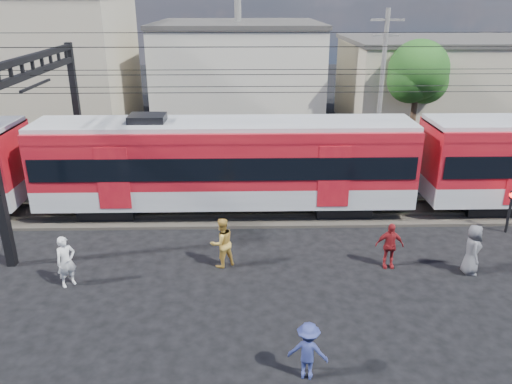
# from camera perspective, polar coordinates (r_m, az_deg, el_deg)

# --- Properties ---
(ground) EXTENTS (120.00, 120.00, 0.00)m
(ground) POSITION_cam_1_polar(r_m,az_deg,el_deg) (15.54, 4.84, -14.27)
(ground) COLOR black
(ground) RESTS_ON ground
(track_bed) EXTENTS (70.00, 3.40, 0.12)m
(track_bed) POSITION_cam_1_polar(r_m,az_deg,el_deg) (22.47, 2.77, -2.16)
(track_bed) COLOR #2D2823
(track_bed) RESTS_ON ground
(rail_near) EXTENTS (70.00, 0.12, 0.12)m
(rail_near) POSITION_cam_1_polar(r_m,az_deg,el_deg) (21.74, 2.91, -2.66)
(rail_near) COLOR #59544C
(rail_near) RESTS_ON track_bed
(rail_far) EXTENTS (70.00, 0.12, 0.12)m
(rail_far) POSITION_cam_1_polar(r_m,az_deg,el_deg) (23.11, 2.65, -1.14)
(rail_far) COLOR #59544C
(rail_far) RESTS_ON track_bed
(commuter_train) EXTENTS (50.30, 3.08, 4.17)m
(commuter_train) POSITION_cam_1_polar(r_m,az_deg,el_deg) (21.59, -2.98, 3.49)
(commuter_train) COLOR black
(commuter_train) RESTS_ON ground
(catenary) EXTENTS (70.00, 9.30, 7.52)m
(catenary) POSITION_cam_1_polar(r_m,az_deg,el_deg) (22.07, -20.36, 9.92)
(catenary) COLOR black
(catenary) RESTS_ON ground
(building_west) EXTENTS (14.28, 10.20, 9.30)m
(building_west) POSITION_cam_1_polar(r_m,az_deg,el_deg) (39.90, -24.79, 13.25)
(building_west) COLOR tan
(building_west) RESTS_ON ground
(building_midwest) EXTENTS (12.24, 12.24, 7.30)m
(building_midwest) POSITION_cam_1_polar(r_m,az_deg,el_deg) (39.90, -2.01, 13.68)
(building_midwest) COLOR beige
(building_midwest) RESTS_ON ground
(building_mideast) EXTENTS (16.32, 10.20, 6.30)m
(building_mideast) POSITION_cam_1_polar(r_m,az_deg,el_deg) (40.14, 21.96, 11.51)
(building_mideast) COLOR tan
(building_mideast) RESTS_ON ground
(utility_pole_mid) EXTENTS (1.80, 0.24, 8.50)m
(utility_pole_mid) POSITION_cam_1_polar(r_m,az_deg,el_deg) (28.91, 14.16, 11.84)
(utility_pole_mid) COLOR slate
(utility_pole_mid) RESTS_ON ground
(tree_near) EXTENTS (3.82, 3.64, 6.72)m
(tree_near) POSITION_cam_1_polar(r_m,az_deg,el_deg) (32.75, 18.30, 12.71)
(tree_near) COLOR #382619
(tree_near) RESTS_ON ground
(pedestrian_a) EXTENTS (0.76, 0.75, 1.78)m
(pedestrian_a) POSITION_cam_1_polar(r_m,az_deg,el_deg) (17.78, -20.88, -7.44)
(pedestrian_a) COLOR silver
(pedestrian_a) RESTS_ON ground
(pedestrian_b) EXTENTS (1.13, 1.07, 1.85)m
(pedestrian_b) POSITION_cam_1_polar(r_m,az_deg,el_deg) (17.79, -3.93, -5.79)
(pedestrian_b) COLOR gold
(pedestrian_b) RESTS_ON ground
(pedestrian_c) EXTENTS (1.14, 0.83, 1.59)m
(pedestrian_c) POSITION_cam_1_polar(r_m,az_deg,el_deg) (13.15, 5.95, -17.62)
(pedestrian_c) COLOR navy
(pedestrian_c) RESTS_ON ground
(pedestrian_d) EXTENTS (1.01, 0.44, 1.70)m
(pedestrian_d) POSITION_cam_1_polar(r_m,az_deg,el_deg) (18.33, 15.00, -5.93)
(pedestrian_d) COLOR maroon
(pedestrian_d) RESTS_ON ground
(pedestrian_e) EXTENTS (0.76, 1.00, 1.83)m
(pedestrian_e) POSITION_cam_1_polar(r_m,az_deg,el_deg) (18.85, 23.49, -6.05)
(pedestrian_e) COLOR #515156
(pedestrian_e) RESTS_ON ground
(crossing_signal) EXTENTS (0.26, 0.26, 1.82)m
(crossing_signal) POSITION_cam_1_polar(r_m,az_deg,el_deg) (22.57, 27.13, -1.21)
(crossing_signal) COLOR black
(crossing_signal) RESTS_ON ground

